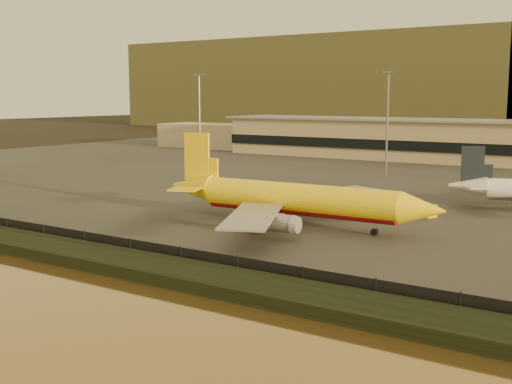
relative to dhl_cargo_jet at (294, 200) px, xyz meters
The scene contains 9 objects.
ground 14.82m from the dhl_cargo_jet, 96.38° to the right, with size 900.00×900.00×0.00m, color black.
embankment 31.35m from the dhl_cargo_jet, 92.90° to the right, with size 320.00×7.00×1.40m, color black.
tarmac 81.02m from the dhl_cargo_jet, 91.12° to the left, with size 320.00×220.00×0.20m, color #2D2D2D.
perimeter_fence 27.31m from the dhl_cargo_jet, 93.33° to the right, with size 300.00×0.05×2.20m, color black.
terminal_building 112.62m from the dhl_cargo_jet, 98.22° to the left, with size 202.00×25.00×12.60m.
apron_light_masts 63.40m from the dhl_cargo_jet, 77.57° to the left, with size 152.20×12.20×25.40m.
dhl_cargo_jet is the anchor object (origin of this frame).
gse_vehicle_yellow 23.37m from the dhl_cargo_jet, 54.46° to the left, with size 4.53×2.04×2.04m, color yellow.
gse_vehicle_white 27.63m from the dhl_cargo_jet, 141.38° to the left, with size 3.79×1.71×1.71m, color silver.
Camera 1 is at (48.63, -68.75, 19.60)m, focal length 45.00 mm.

